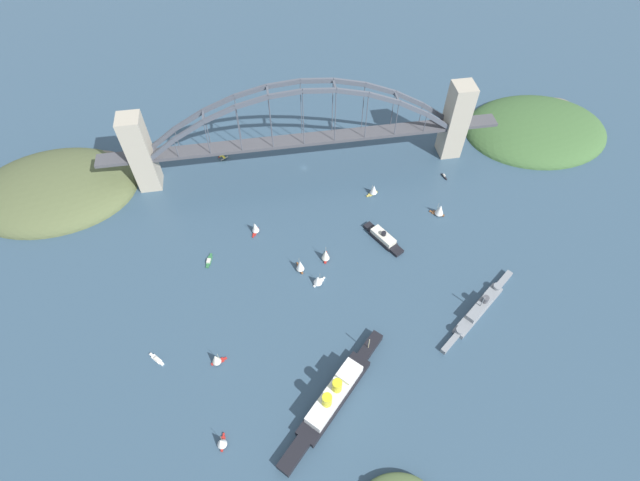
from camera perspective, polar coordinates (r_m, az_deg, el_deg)
name	(u,v)px	position (r m, az deg, el deg)	size (l,w,h in m)	color
ground_plane	(304,167)	(375.18, -1.91, 8.75)	(1400.00, 1400.00, 0.00)	#334C60
harbor_arch_bridge	(303,135)	(353.92, -2.05, 12.51)	(295.10, 16.49, 74.67)	#ADA38E
headland_west_shore	(536,130)	(446.87, 24.45, 11.94)	(118.25, 92.63, 27.26)	#3D6033
headland_east_shore	(59,190)	(407.75, -28.84, 5.31)	(120.05, 91.01, 31.07)	#515B38
ocean_liner	(334,396)	(268.62, 1.70, -18.11)	(69.05, 70.20, 19.17)	black
naval_cruiser	(479,308)	(309.50, 18.53, -7.73)	(62.45, 49.15, 16.64)	gray
harbor_ferry_steamer	(383,238)	(327.62, 7.59, 0.32)	(22.42, 32.26, 8.09)	black
seaplane_taxiing_near_bridge	(223,156)	(389.45, -11.57, 9.89)	(8.55, 8.86, 4.79)	#B7B7B2
small_boat_0	(221,442)	(267.12, -11.73, -22.59)	(5.74, 9.18, 9.34)	#B2231E
small_boat_1	(440,210)	(348.27, 14.16, 3.60)	(10.24, 8.60, 10.95)	brown
small_boat_2	(444,176)	(378.86, 14.65, 7.45)	(2.45, 7.04, 2.20)	black
small_boat_3	(255,227)	(330.41, -7.77, 1.56)	(6.64, 8.48, 10.46)	#B2231E
small_boat_4	(326,255)	(312.82, 0.68, -1.69)	(6.36, 9.73, 11.49)	#B2231E
small_boat_5	(157,359)	(296.24, -18.97, -13.31)	(8.78, 9.10, 2.30)	silver
small_boat_6	(209,261)	(323.88, -13.15, -2.38)	(4.56, 11.60, 2.12)	#2D6B3D
small_boat_7	(300,265)	(308.05, -2.39, -2.98)	(6.26, 9.49, 11.39)	brown
small_boat_8	(318,280)	(302.78, -0.25, -4.74)	(9.32, 8.13, 9.06)	silver
small_boat_9	(216,359)	(283.25, -12.35, -13.69)	(9.30, 6.42, 9.90)	#B2231E
small_boat_10	(374,190)	(353.86, 6.44, 6.09)	(9.19, 6.72, 10.02)	gold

